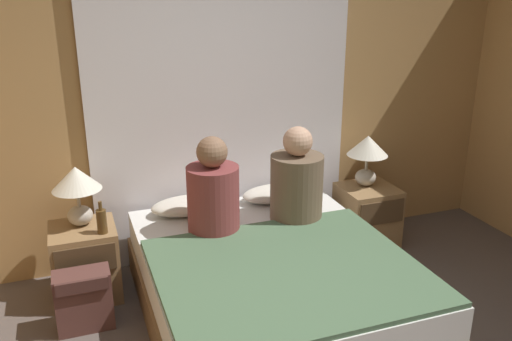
% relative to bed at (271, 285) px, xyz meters
% --- Properties ---
extents(wall_back, '(4.90, 0.06, 2.50)m').
position_rel_bed_xyz_m(wall_back, '(0.00, 1.08, 1.01)').
color(wall_back, tan).
rests_on(wall_back, ground_plane).
extents(curtain_panel, '(2.22, 0.02, 2.23)m').
position_rel_bed_xyz_m(curtain_panel, '(0.00, 1.02, 0.87)').
color(curtain_panel, white).
rests_on(curtain_panel, ground_plane).
extents(bed, '(1.59, 1.93, 0.48)m').
position_rel_bed_xyz_m(bed, '(0.00, 0.00, 0.00)').
color(bed, brown).
rests_on(bed, ground_plane).
extents(nightstand_left, '(0.44, 0.43, 0.52)m').
position_rel_bed_xyz_m(nightstand_left, '(-1.11, 0.68, 0.02)').
color(nightstand_left, '#937047').
rests_on(nightstand_left, ground_plane).
extents(nightstand_right, '(0.44, 0.43, 0.52)m').
position_rel_bed_xyz_m(nightstand_right, '(1.11, 0.68, 0.02)').
color(nightstand_right, '#937047').
rests_on(nightstand_right, ground_plane).
extents(lamp_left, '(0.33, 0.33, 0.42)m').
position_rel_bed_xyz_m(lamp_left, '(-1.11, 0.74, 0.57)').
color(lamp_left, '#B2A899').
rests_on(lamp_left, nightstand_left).
extents(lamp_right, '(0.33, 0.33, 0.42)m').
position_rel_bed_xyz_m(lamp_right, '(1.11, 0.74, 0.57)').
color(lamp_right, '#B2A899').
rests_on(lamp_right, nightstand_right).
extents(pillow_left, '(0.56, 0.30, 0.12)m').
position_rel_bed_xyz_m(pillow_left, '(-0.35, 0.77, 0.30)').
color(pillow_left, silver).
rests_on(pillow_left, bed).
extents(pillow_right, '(0.56, 0.30, 0.12)m').
position_rel_bed_xyz_m(pillow_right, '(0.35, 0.77, 0.30)').
color(pillow_right, silver).
rests_on(pillow_right, bed).
extents(blanket_on_bed, '(1.53, 1.31, 0.03)m').
position_rel_bed_xyz_m(blanket_on_bed, '(0.00, -0.28, 0.26)').
color(blanket_on_bed, '#4C6B4C').
rests_on(blanket_on_bed, bed).
extents(person_left_in_bed, '(0.35, 0.35, 0.67)m').
position_rel_bed_xyz_m(person_left_in_bed, '(-0.26, 0.42, 0.52)').
color(person_left_in_bed, brown).
rests_on(person_left_in_bed, bed).
extents(person_right_in_bed, '(0.37, 0.37, 0.68)m').
position_rel_bed_xyz_m(person_right_in_bed, '(0.35, 0.42, 0.52)').
color(person_right_in_bed, brown).
rests_on(person_right_in_bed, bed).
extents(beer_bottle_on_left_stand, '(0.07, 0.07, 0.22)m').
position_rel_bed_xyz_m(beer_bottle_on_left_stand, '(-0.98, 0.56, 0.37)').
color(beer_bottle_on_left_stand, '#513819').
rests_on(beer_bottle_on_left_stand, nightstand_left).
extents(backpack_on_floor, '(0.35, 0.20, 0.39)m').
position_rel_bed_xyz_m(backpack_on_floor, '(-1.15, 0.29, -0.01)').
color(backpack_on_floor, brown).
rests_on(backpack_on_floor, ground_plane).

